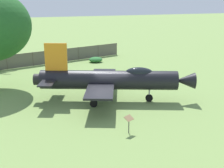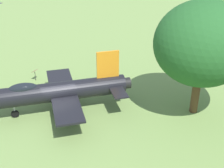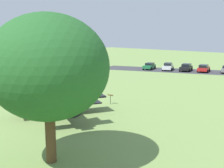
% 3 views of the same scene
% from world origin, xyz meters
% --- Properties ---
extents(ground_plane, '(200.00, 200.00, 0.00)m').
position_xyz_m(ground_plane, '(0.00, 0.00, 0.00)').
color(ground_plane, '#75934C').
extents(display_jet, '(8.95, 12.61, 4.78)m').
position_xyz_m(display_jet, '(0.12, 0.34, 1.84)').
color(display_jet, black).
rests_on(display_jet, ground_plane).
extents(shade_tree, '(7.03, 7.37, 8.96)m').
position_xyz_m(shade_tree, '(-6.31, -8.99, 5.81)').
color(shade_tree, brown).
rests_on(shade_tree, ground_plane).
extents(info_plaque, '(0.65, 0.72, 1.14)m').
position_xyz_m(info_plaque, '(6.27, -0.66, 0.85)').
color(info_plaque, '#333333').
rests_on(info_plaque, ground_plane).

